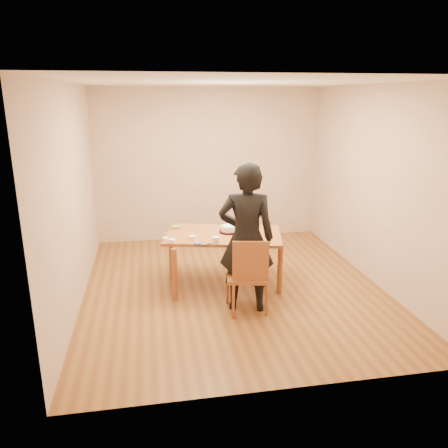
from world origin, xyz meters
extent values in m
cube|color=brown|center=(0.00, 0.00, 0.00)|extent=(4.00, 4.50, 0.00)
cube|color=silver|center=(0.00, 0.00, 2.70)|extent=(4.00, 4.50, 0.00)
cube|color=tan|center=(0.00, 2.25, 1.35)|extent=(4.00, 0.00, 2.70)
cube|color=tan|center=(-2.00, 0.00, 1.35)|extent=(0.00, 4.50, 2.70)
cube|color=tan|center=(2.00, 0.00, 1.35)|extent=(0.00, 4.50, 2.70)
cube|color=brown|center=(-0.12, 0.08, 0.73)|extent=(1.71, 1.24, 0.04)
cube|color=brown|center=(0.03, -0.70, 0.45)|extent=(0.55, 0.55, 0.04)
cylinder|color=#B00B2D|center=(-0.03, 0.13, 0.76)|extent=(0.26, 0.26, 0.02)
cylinder|color=white|center=(-0.03, 0.13, 0.80)|extent=(0.20, 0.20, 0.06)
ellipsoid|color=white|center=(-0.03, 0.13, 0.85)|extent=(0.20, 0.20, 0.03)
cylinder|color=white|center=(-0.28, -0.30, 0.79)|extent=(0.10, 0.10, 0.08)
cylinder|color=#1A42A9|center=(-0.51, -0.27, 0.75)|extent=(0.09, 0.09, 0.01)
ellipsoid|color=white|center=(-0.51, -0.27, 0.77)|extent=(0.04, 0.04, 0.02)
cylinder|color=white|center=(-0.82, -0.16, 0.77)|extent=(0.09, 0.09, 0.04)
cylinder|color=white|center=(-0.55, -0.08, 0.77)|extent=(0.09, 0.09, 0.04)
cylinder|color=white|center=(-0.90, -0.07, 0.77)|extent=(0.08, 0.08, 0.04)
cube|color=#E235A0|center=(-0.72, 0.43, 0.76)|extent=(0.13, 0.07, 0.02)
cube|color=#3D951B|center=(-0.73, 0.43, 0.78)|extent=(0.14, 0.09, 0.02)
cube|color=black|center=(-0.41, -0.36, 0.75)|extent=(0.13, 0.11, 0.01)
imported|color=black|center=(0.03, -0.65, 0.91)|extent=(0.75, 0.58, 1.83)
camera|label=1|loc=(-1.08, -5.46, 2.54)|focal=35.00mm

